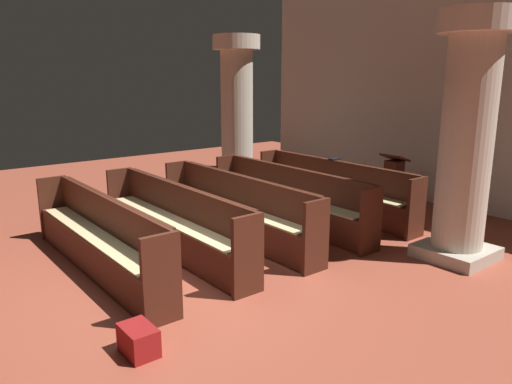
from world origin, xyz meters
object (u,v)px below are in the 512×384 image
pew_row_0 (332,186)px  hymn_book (334,159)px  pillar_far_side (237,112)px  pew_row_4 (98,233)px  lectern (393,186)px  pew_row_1 (288,195)px  pillar_aisle_side (467,135)px  kneeler_box_red (139,340)px  pew_row_2 (235,206)px  pew_row_3 (173,218)px

pew_row_0 → hymn_book: (-0.15, 0.19, 0.48)m
pew_row_0 → pillar_far_side: pillar_far_side is taller
pew_row_4 → pillar_far_side: size_ratio=1.09×
lectern → pew_row_1: bearing=-101.9°
pew_row_0 → pew_row_4: same height
lectern → pillar_aisle_side: bearing=-34.2°
pillar_aisle_side → kneeler_box_red: size_ratio=8.45×
pew_row_4 → lectern: (0.49, 5.64, -0.07)m
pew_row_0 → kneeler_box_red: 5.39m
pillar_aisle_side → pew_row_4: bearing=-122.8°
pew_row_1 → pew_row_4: size_ratio=1.00×
pew_row_1 → kneeler_box_red: 4.39m
pillar_aisle_side → lectern: (-2.19, 1.49, -1.30)m
pew_row_0 → pew_row_4: 4.45m
pew_row_2 → lectern: bearing=81.9°
lectern → hymn_book: size_ratio=5.13×
pillar_far_side → lectern: (3.11, 1.44, -1.30)m
pew_row_4 → lectern: bearing=85.1°
pew_row_2 → lectern: lectern is taller
pew_row_3 → kneeler_box_red: (2.16, -1.58, -0.39)m
pillar_aisle_side → pillar_far_side: (-5.29, 0.04, 0.00)m
pew_row_1 → hymn_book: (-0.15, 1.30, 0.48)m
pew_row_0 → pew_row_1: same height
pew_row_0 → pew_row_2: size_ratio=1.00×
lectern → kneeler_box_red: lectern is taller
pew_row_2 → lectern: 3.45m
pew_row_0 → pew_row_2: (0.00, -2.23, 0.00)m
pew_row_1 → pew_row_0: bearing=90.0°
pew_row_4 → hymn_book: size_ratio=17.39×
pew_row_0 → pillar_aisle_side: size_ratio=1.09×
pillar_aisle_side → lectern: bearing=145.8°
pew_row_1 → lectern: size_ratio=3.39×
pew_row_1 → pillar_aisle_side: size_ratio=1.09×
pew_row_1 → pew_row_4: (0.00, -3.34, 0.00)m
pillar_far_side → hymn_book: size_ratio=15.94×
pillar_far_side → pew_row_2: bearing=-36.9°
pew_row_1 → kneeler_box_red: (2.16, -3.80, -0.39)m
pew_row_0 → kneeler_box_red: bearing=-66.3°
pew_row_1 → pillar_far_side: 3.02m
pew_row_2 → pillar_far_side: (-2.62, 1.97, 1.23)m
pillar_aisle_side → lectern: size_ratio=3.11×
pew_row_3 → pew_row_2: bearing=90.0°
lectern → pew_row_2: bearing=-98.1°
pew_row_0 → pillar_aisle_side: pillar_aisle_side is taller
pillar_far_side → lectern: size_ratio=3.11×
pillar_aisle_side → hymn_book: bearing=170.1°
pillar_far_side → kneeler_box_red: bearing=-44.2°
pew_row_4 → kneeler_box_red: (2.16, -0.46, -0.39)m
hymn_book → pew_row_4: bearing=-88.1°
pew_row_0 → kneeler_box_red: pew_row_0 is taller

